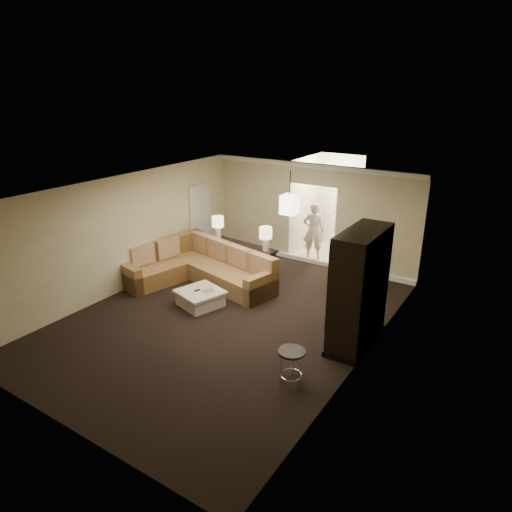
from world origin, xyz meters
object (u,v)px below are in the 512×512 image
Objects in this scene: sectional_sofa at (198,267)px; console_table at (241,256)px; drink_table at (291,359)px; person at (314,228)px; coffee_table at (200,298)px; armoire at (359,291)px.

sectional_sofa is 1.76× the size of console_table.
person reaches higher than drink_table.
coffee_table is 1.96× the size of drink_table.
console_table reaches higher than coffee_table.
person is (-2.29, 5.50, 0.50)m from drink_table.
drink_table is at bearing -23.76° from coffee_table.
sectional_sofa reaches higher than drink_table.
drink_table is 0.32× the size of person.
person is (1.69, 3.11, 0.53)m from sectional_sofa.
armoire reaches higher than console_table.
coffee_table is at bearing -173.96° from armoire.
console_table is 4.87m from drink_table.
sectional_sofa is at bearing 171.71° from armoire.
armoire reaches higher than coffee_table.
sectional_sofa is at bearing 149.08° from drink_table.
person is at bearing 112.62° from drink_table.
sectional_sofa is 1.37m from coffee_table.
armoire is at bearing 4.71° from sectional_sofa.
console_table is 4.29m from armoire.
console_table reaches higher than drink_table.
armoire is 3.97× the size of drink_table.
sectional_sofa is at bearing 37.14° from person.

